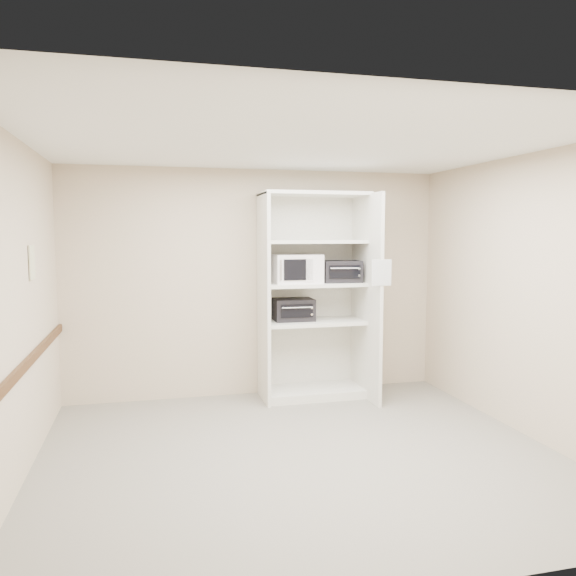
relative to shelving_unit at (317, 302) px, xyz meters
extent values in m
cube|color=slate|center=(-0.67, -1.70, -1.13)|extent=(4.50, 4.00, 0.01)
cube|color=white|center=(-0.67, -1.70, 1.57)|extent=(4.50, 4.00, 0.01)
cube|color=#C8B091|center=(-0.67, 0.30, 0.22)|extent=(4.50, 0.02, 2.70)
cube|color=#C8B091|center=(-0.67, -3.70, 0.22)|extent=(4.50, 0.02, 2.70)
cube|color=#C8B091|center=(-2.92, -1.70, 0.22)|extent=(0.02, 4.00, 2.70)
cube|color=#C8B091|center=(1.58, -1.70, 0.22)|extent=(0.02, 4.00, 2.70)
cube|color=white|center=(-0.65, -0.02, 0.07)|extent=(0.04, 0.60, 2.40)
cube|color=white|center=(0.55, -0.17, 0.07)|extent=(0.04, 0.90, 2.40)
cube|color=white|center=(-0.05, 0.28, 0.07)|extent=(1.24, 0.02, 2.40)
cube|color=white|center=(-0.05, 0.00, -1.08)|extent=(1.16, 0.56, 0.10)
cube|color=white|center=(-0.05, 0.00, -0.23)|extent=(1.16, 0.56, 0.04)
cube|color=white|center=(-0.05, 0.00, 0.22)|extent=(1.16, 0.56, 0.04)
cube|color=white|center=(-0.05, 0.00, 0.72)|extent=(1.16, 0.56, 0.04)
cube|color=white|center=(-0.05, 0.00, 1.27)|extent=(1.24, 0.60, 0.04)
cube|color=white|center=(-0.25, 0.02, 0.40)|extent=(0.56, 0.44, 0.33)
cube|color=black|center=(0.29, -0.04, 0.37)|extent=(0.47, 0.38, 0.26)
cube|color=black|center=(-0.27, 0.06, -0.08)|extent=(0.47, 0.36, 0.26)
cube|color=white|center=(0.54, -0.63, 0.39)|extent=(0.22, 0.01, 0.28)
cube|color=#3D210E|center=(-2.89, -1.70, -0.23)|extent=(0.04, 3.98, 0.08)
cube|color=silver|center=(-2.90, -1.07, 0.56)|extent=(0.01, 0.21, 0.30)
camera|label=1|loc=(-1.92, -6.31, 0.81)|focal=35.00mm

